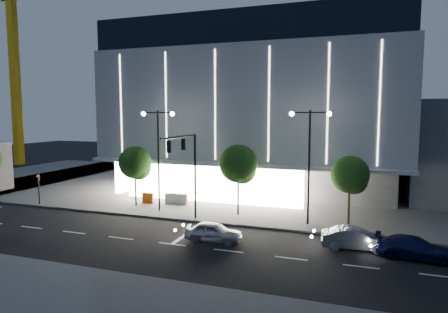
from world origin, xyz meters
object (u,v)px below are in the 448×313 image
barrier_c (183,199)px  traffic_mast (188,161)px  car_third (415,248)px  street_lamp_east (309,150)px  tower_crane (18,42)px  barrier_b (181,199)px  street_lamp_west (158,145)px  car_lead (213,232)px  tree_left (135,164)px  tree_mid (239,166)px  tree_right (350,177)px  ped_signal_far (39,186)px  barrier_a (148,198)px  barrier_d (171,198)px  car_second (355,239)px

barrier_c → traffic_mast: bearing=-41.7°
car_third → traffic_mast: bearing=86.2°
street_lamp_east → tower_crane: bearing=156.6°
traffic_mast → barrier_b: (-3.18, 5.45, -4.38)m
street_lamp_west → car_third: 21.34m
tower_crane → car_lead: size_ratio=8.12×
street_lamp_east → car_lead: size_ratio=2.29×
tree_left → tree_mid: tree_mid is taller
tree_mid → car_third: 14.82m
traffic_mast → tower_crane: tower_crane is taller
tree_right → traffic_mast: bearing=-163.0°
tree_mid → barrier_b: bearing=164.1°
traffic_mast → tower_crane: bearing=149.5°
tower_crane → tree_mid: 52.17m
tree_left → tree_mid: bearing=0.0°
ped_signal_far → barrier_a: (9.53, 3.78, -1.24)m
traffic_mast → car_third: traffic_mast is taller
tree_left → barrier_d: tree_left is taller
ped_signal_far → car_third: 32.26m
car_third → car_second: bearing=85.5°
tree_mid → street_lamp_east: bearing=-9.7°
barrier_b → car_lead: bearing=-58.2°
ped_signal_far → barrier_c: (12.88, 4.49, -1.24)m
street_lamp_east → tree_left: (-15.97, 1.02, -1.92)m
tower_crane → car_lead: tower_crane is taller
traffic_mast → car_third: 16.80m
tower_crane → tree_right: tower_crane is taller
barrier_b → barrier_c: bearing=69.3°
street_lamp_west → tower_crane: 46.19m
street_lamp_east → tower_crane: size_ratio=0.28×
barrier_a → barrier_b: 3.33m
tower_crane → barrier_a: tower_crane is taller
car_lead → street_lamp_west: bearing=47.7°
tree_left → barrier_a: 3.65m
car_second → barrier_b: car_second is taller
barrier_b → barrier_c: 0.21m
barrier_d → barrier_c: bearing=-15.5°
street_lamp_east → car_lead: bearing=-132.7°
tree_left → barrier_a: size_ratio=5.20×
car_second → car_third: (3.43, -0.55, -0.05)m
street_lamp_west → car_second: (16.62, -4.49, -5.25)m
traffic_mast → car_second: (12.62, -1.83, -4.32)m
car_second → barrier_c: size_ratio=3.89×
car_second → barrier_b: size_ratio=3.89×
street_lamp_east → barrier_b: (-12.18, 2.79, -5.31)m
barrier_b → barrier_d: same height
tree_left → barrier_a: bearing=68.0°
tree_left → car_second: bearing=-15.7°
street_lamp_west → ped_signal_far: bearing=-172.9°
street_lamp_east → ped_signal_far: bearing=-176.6°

